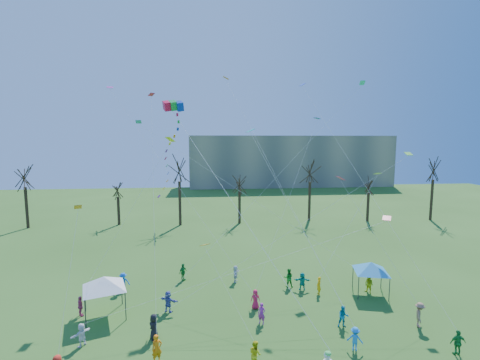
{
  "coord_description": "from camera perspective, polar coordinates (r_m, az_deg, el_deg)",
  "views": [
    {
      "loc": [
        -3.21,
        -17.87,
        13.76
      ],
      "look_at": [
        -0.92,
        5.0,
        11.0
      ],
      "focal_mm": 25.0,
      "sensor_mm": 36.0,
      "label": 1
    }
  ],
  "objects": [
    {
      "name": "big_box_kite",
      "position": [
        26.38,
        -11.43,
        3.9
      ],
      "size": [
        5.55,
        6.28,
        19.77
      ],
      "color": "#EA103C",
      "rests_on": "ground"
    },
    {
      "name": "canopy_tent_blue",
      "position": [
        32.94,
        21.46,
        -13.65
      ],
      "size": [
        3.81,
        3.81,
        2.94
      ],
      "color": "#3F3F44",
      "rests_on": "ground"
    },
    {
      "name": "bare_tree_row",
      "position": [
        54.82,
        1.86,
        -0.0
      ],
      "size": [
        72.44,
        7.86,
        11.19
      ],
      "color": "black",
      "rests_on": "ground"
    },
    {
      "name": "small_kites_aloft",
      "position": [
        30.61,
        3.53,
        5.22
      ],
      "size": [
        29.16,
        18.47,
        30.25
      ],
      "color": "orange",
      "rests_on": "ground"
    },
    {
      "name": "canopy_tent_white",
      "position": [
        29.17,
        -22.22,
        -15.89
      ],
      "size": [
        4.06,
        4.06,
        3.23
      ],
      "color": "#3F3F44",
      "rests_on": "ground"
    },
    {
      "name": "distant_building",
      "position": [
        103.19,
        8.44,
        3.29
      ],
      "size": [
        60.0,
        14.0,
        15.0
      ],
      "primitive_type": "cube",
      "color": "gray",
      "rests_on": "ground"
    },
    {
      "name": "festival_crowd",
      "position": [
        28.07,
        0.72,
        -20.54
      ],
      "size": [
        26.85,
        14.59,
        1.86
      ],
      "color": "red",
      "rests_on": "ground"
    }
  ]
}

